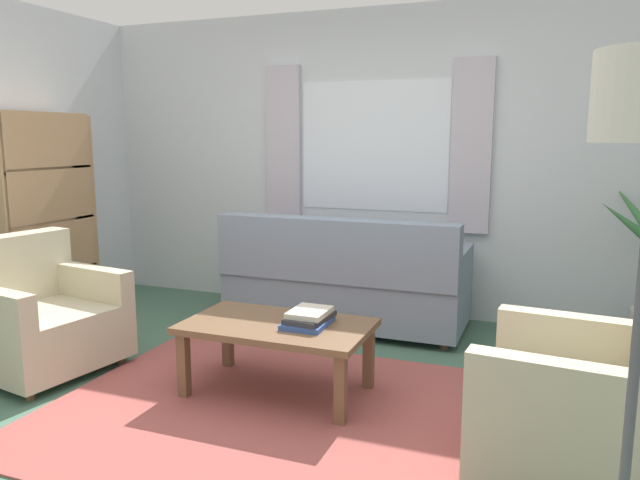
% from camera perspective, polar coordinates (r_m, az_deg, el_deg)
% --- Properties ---
extents(ground_plane, '(6.24, 6.24, 0.00)m').
position_cam_1_polar(ground_plane, '(3.58, -5.58, -15.67)').
color(ground_plane, '#476B56').
extents(wall_back, '(5.32, 0.12, 2.60)m').
position_cam_1_polar(wall_back, '(5.35, 5.20, 7.17)').
color(wall_back, silver).
rests_on(wall_back, ground_plane).
extents(window_with_curtains, '(1.98, 0.07, 1.40)m').
position_cam_1_polar(window_with_curtains, '(5.27, 4.97, 8.77)').
color(window_with_curtains, white).
extents(area_rug, '(2.35, 2.06, 0.01)m').
position_cam_1_polar(area_rug, '(3.58, -5.58, -15.58)').
color(area_rug, '#9E4C47').
rests_on(area_rug, ground_plane).
extents(couch, '(1.90, 0.82, 0.92)m').
position_cam_1_polar(couch, '(4.90, 2.30, -4.04)').
color(couch, gray).
rests_on(couch, ground_plane).
extents(armchair_left, '(0.95, 0.96, 0.88)m').
position_cam_1_polar(armchair_left, '(4.45, -24.99, -6.59)').
color(armchair_left, '#BCB293').
rests_on(armchair_left, ground_plane).
extents(armchair_right, '(0.90, 0.92, 0.88)m').
position_cam_1_polar(armchair_right, '(3.09, 23.73, -13.54)').
color(armchair_right, '#BCB293').
rests_on(armchair_right, ground_plane).
extents(coffee_table, '(1.10, 0.64, 0.44)m').
position_cam_1_polar(coffee_table, '(3.66, -4.03, -8.63)').
color(coffee_table, brown).
rests_on(coffee_table, ground_plane).
extents(book_stack_on_table, '(0.25, 0.33, 0.09)m').
position_cam_1_polar(book_stack_on_table, '(3.58, -1.05, -7.32)').
color(book_stack_on_table, '#335199').
rests_on(book_stack_on_table, coffee_table).
extents(bookshelf, '(0.30, 0.94, 1.72)m').
position_cam_1_polar(bookshelf, '(5.40, -24.16, 1.03)').
color(bookshelf, '#A87F56').
rests_on(bookshelf, ground_plane).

